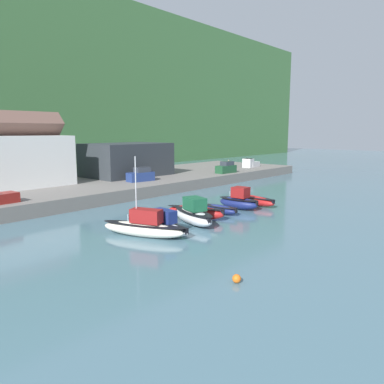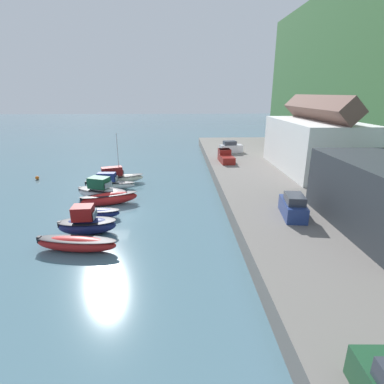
{
  "view_description": "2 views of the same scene",
  "coord_description": "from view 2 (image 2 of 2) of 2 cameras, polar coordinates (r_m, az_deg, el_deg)",
  "views": [
    {
      "loc": [
        -32.51,
        -27.17,
        9.38
      ],
      "look_at": [
        2.6,
        4.2,
        1.7
      ],
      "focal_mm": 35.0,
      "sensor_mm": 36.0,
      "label": 1
    },
    {
      "loc": [
        30.24,
        6.93,
        12.49
      ],
      "look_at": [
        -1.12,
        8.31,
        2.02
      ],
      "focal_mm": 28.0,
      "sensor_mm": 36.0,
      "label": 2
    }
  ],
  "objects": [
    {
      "name": "parked_car_0",
      "position": [
        28.79,
        18.69,
        -2.69
      ],
      "size": [
        4.41,
        2.36,
        2.16
      ],
      "rotation": [
        0.0,
        0.0,
        1.43
      ],
      "color": "navy",
      "rests_on": "quay_promenade"
    },
    {
      "name": "moored_boat_6",
      "position": [
        26.77,
        -21.16,
        -9.13
      ],
      "size": [
        2.54,
        7.03,
        1.25
      ],
      "rotation": [
        0.0,
        0.0,
        -0.14
      ],
      "color": "red",
      "rests_on": "ground_plane"
    },
    {
      "name": "harbor_clubhouse",
      "position": [
        46.88,
        22.16,
        8.72
      ],
      "size": [
        17.83,
        9.23,
        10.52
      ],
      "color": "white",
      "rests_on": "quay_promenade"
    },
    {
      "name": "moored_boat_5",
      "position": [
        29.42,
        -19.43,
        -5.66
      ],
      "size": [
        2.45,
        5.41,
        2.72
      ],
      "rotation": [
        0.0,
        0.0,
        0.05
      ],
      "color": "navy",
      "rests_on": "ground_plane"
    },
    {
      "name": "moored_boat_4",
      "position": [
        32.78,
        -17.52,
        -3.83
      ],
      "size": [
        1.53,
        4.59,
        1.02
      ],
      "rotation": [
        0.0,
        0.0,
        0.01
      ],
      "color": "navy",
      "rests_on": "ground_plane"
    },
    {
      "name": "moored_boat_2",
      "position": [
        37.99,
        -16.81,
        0.08
      ],
      "size": [
        4.34,
        7.05,
        2.81
      ],
      "rotation": [
        0.0,
        0.0,
        -0.34
      ],
      "color": "silver",
      "rests_on": "ground_plane"
    },
    {
      "name": "pickup_truck_1",
      "position": [
        49.68,
        6.41,
        6.72
      ],
      "size": [
        4.84,
        2.25,
        1.9
      ],
      "rotation": [
        0.0,
        0.0,
        1.64
      ],
      "color": "maroon",
      "rests_on": "quay_promenade"
    },
    {
      "name": "moored_boat_3",
      "position": [
        36.1,
        -15.48,
        -1.19
      ],
      "size": [
        3.62,
        6.75,
        1.47
      ],
      "rotation": [
        0.0,
        0.0,
        0.33
      ],
      "color": "red",
      "rests_on": "ground_plane"
    },
    {
      "name": "ground_plane",
      "position": [
        33.45,
        -14.31,
        -4.09
      ],
      "size": [
        320.0,
        320.0,
        0.0
      ],
      "primitive_type": "plane",
      "color": "slate"
    },
    {
      "name": "moored_boat_1",
      "position": [
        42.14,
        -15.5,
        1.65
      ],
      "size": [
        1.93,
        6.98,
        2.25
      ],
      "rotation": [
        0.0,
        0.0,
        -0.06
      ],
      "color": "white",
      "rests_on": "ground_plane"
    },
    {
      "name": "moored_boat_0",
      "position": [
        43.95,
        -14.47,
        2.61
      ],
      "size": [
        4.4,
        8.23,
        7.21
      ],
      "rotation": [
        0.0,
        0.0,
        0.35
      ],
      "color": "white",
      "rests_on": "ground_plane"
    },
    {
      "name": "quay_promenade",
      "position": [
        36.02,
        23.51,
        -2.03
      ],
      "size": [
        90.59,
        21.36,
        1.67
      ],
      "color": "slate",
      "rests_on": "ground_plane"
    },
    {
      "name": "mooring_buoy_0",
      "position": [
        50.76,
        -27.4,
        2.42
      ],
      "size": [
        0.56,
        0.56,
        0.56
      ],
      "color": "orange",
      "rests_on": "ground_plane"
    },
    {
      "name": "parked_car_1",
      "position": [
        57.71,
        7.4,
        8.42
      ],
      "size": [
        2.4,
        4.42,
        2.16
      ],
      "rotation": [
        0.0,
        0.0,
        0.15
      ],
      "color": "silver",
      "rests_on": "quay_promenade"
    }
  ]
}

